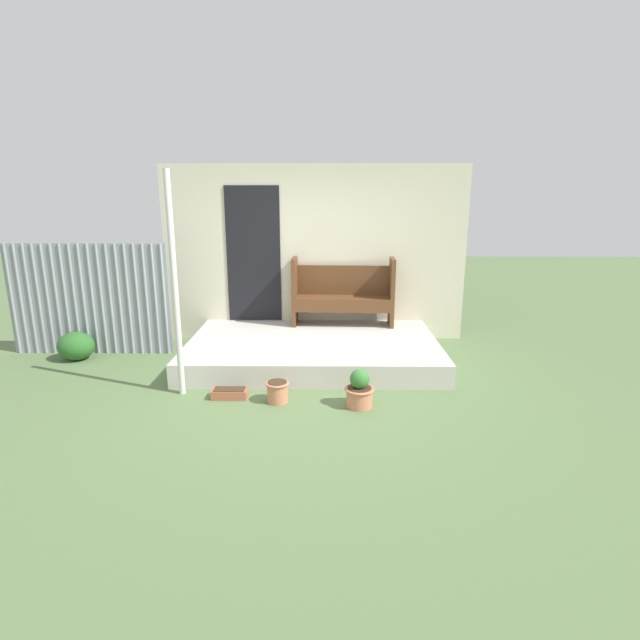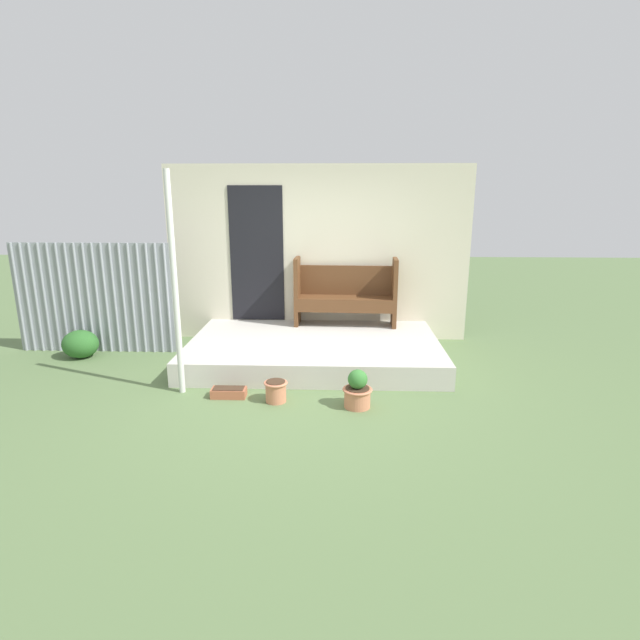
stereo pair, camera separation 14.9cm
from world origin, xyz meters
name	(u,v)px [view 1 (the left image)]	position (x,y,z in m)	size (l,w,h in m)	color
ground_plane	(306,390)	(0.00, 0.00, 0.00)	(24.00, 24.00, 0.00)	#5B7547
porch_slab	(313,350)	(0.05, 1.04, 0.14)	(3.31, 2.08, 0.29)	beige
house_wall	(312,254)	(0.01, 2.10, 1.30)	(4.51, 0.08, 2.60)	beige
fence_corrugated	(89,299)	(-3.05, 1.32, 0.77)	(2.23, 0.05, 1.54)	gray
support_post	(175,287)	(-1.40, -0.11, 1.22)	(0.07, 0.07, 2.44)	silver
bench	(343,291)	(0.47, 1.85, 0.79)	(1.50, 0.45, 1.00)	brown
flower_pot_left	(277,391)	(-0.30, -0.34, 0.13)	(0.26, 0.26, 0.23)	tan
flower_pot_middle	(359,391)	(0.58, -0.45, 0.18)	(0.32, 0.32, 0.42)	tan
planter_box_rect	(230,393)	(-0.84, -0.24, 0.05)	(0.38, 0.17, 0.11)	#B26042
shrub_by_fence	(76,346)	(-3.15, 1.03, 0.19)	(0.48, 0.43, 0.38)	#2D6628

